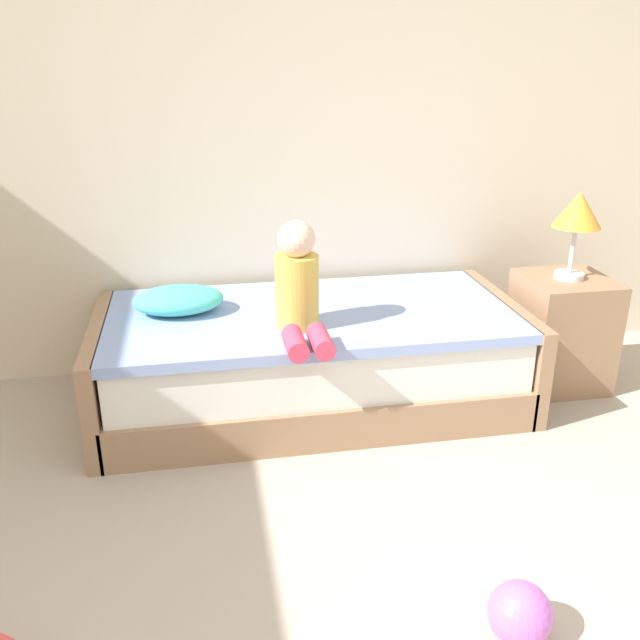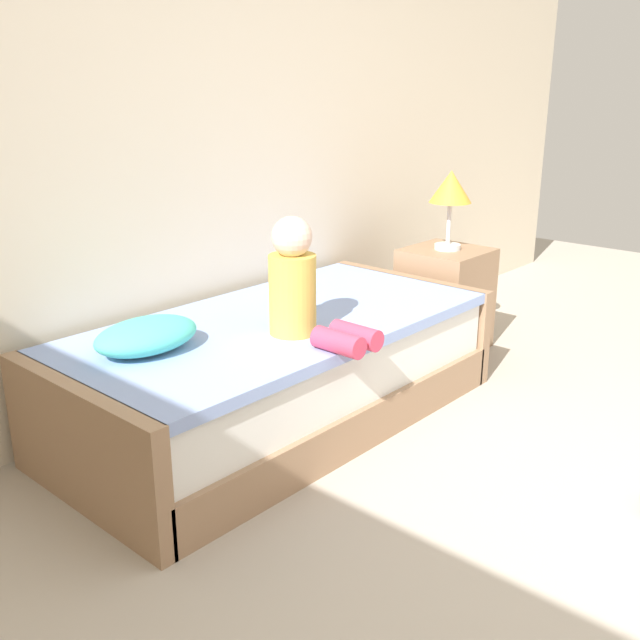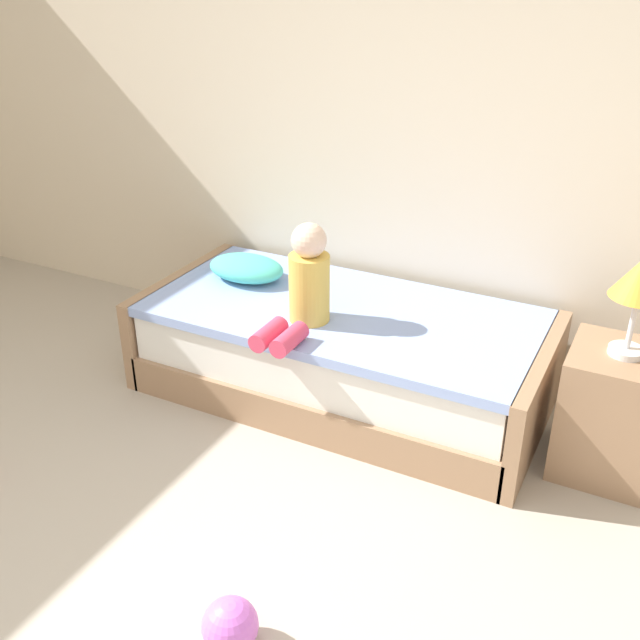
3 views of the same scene
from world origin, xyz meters
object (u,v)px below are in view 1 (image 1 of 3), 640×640
Objects in this scene: nightstand at (561,332)px; table_lamp at (578,214)px; pillow at (178,300)px; child_figure at (298,288)px; toy_ball at (520,613)px; bed at (311,358)px.

table_lamp reaches higher than nightstand.
nightstand is at bearing -3.67° from pillow.
pillow is (-1.99, 0.13, 0.26)m from nightstand.
pillow is at bearing 148.85° from child_figure.
toy_ball is (-0.98, -1.60, -0.84)m from table_lamp.
bed is at bearing 67.50° from child_figure.
pillow is (-1.99, 0.13, -0.37)m from table_lamp.
nightstand is at bearing 7.91° from child_figure.
nightstand is 1.89m from toy_ball.
nightstand is 0.64m from table_lamp.
bed is at bearing 178.83° from nightstand.
nightstand is at bearing -1.17° from bed.
pillow reaches higher than nightstand.
child_figure reaches higher than toy_ball.
child_figure is 0.65m from pillow.
nightstand reaches higher than bed.
toy_ball is (-0.98, -1.60, -0.20)m from nightstand.
nightstand is (1.35, -0.03, 0.05)m from bed.
child_figure is 2.59× the size of toy_ball.
nightstand is 2.01m from pillow.
bed is 1.68m from toy_ball.
child_figure is at bearing -172.09° from table_lamp.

